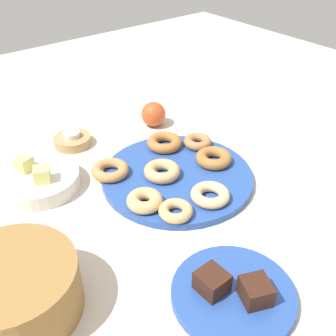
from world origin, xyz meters
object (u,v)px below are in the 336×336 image
at_px(brownie_near, 256,291).
at_px(brownie_far, 212,282).
at_px(donut_4, 210,195).
at_px(donut_7, 198,142).
at_px(donut_1, 110,170).
at_px(apple, 153,114).
at_px(donut_2, 162,171).
at_px(donut_6, 214,158).
at_px(donut_0, 176,211).
at_px(donut_3, 164,143).
at_px(donut_5, 145,201).
at_px(melon_chunk_right, 24,164).
at_px(tealight, 72,134).
at_px(basket, 14,290).
at_px(candle_holder, 72,141).
at_px(donut_plate, 177,177).
at_px(melon_chunk_left, 42,174).
at_px(cake_plate, 233,294).
at_px(fruit_bowl, 39,180).

xyz_separation_m(brownie_near, brownie_far, (0.06, 0.04, 0.00)).
xyz_separation_m(donut_4, donut_7, (0.19, -0.14, -0.00)).
bearing_deg(brownie_near, donut_1, -0.36).
distance_m(donut_4, apple, 0.41).
relative_size(donut_2, donut_6, 0.97).
relative_size(donut_0, donut_1, 0.82).
bearing_deg(donut_3, donut_5, 131.89).
relative_size(donut_4, donut_5, 1.10).
height_order(donut_7, melon_chunk_right, melon_chunk_right).
distance_m(tealight, basket, 0.55).
xyz_separation_m(donut_3, tealight, (0.20, 0.18, 0.00)).
bearing_deg(donut_5, candle_holder, -1.73).
distance_m(donut_plate, apple, 0.29).
relative_size(melon_chunk_left, apple, 0.48).
xyz_separation_m(cake_plate, fruit_bowl, (0.53, 0.13, 0.01)).
bearing_deg(basket, candle_holder, -37.31).
bearing_deg(apple, donut_2, 147.12).
distance_m(donut_0, brownie_near, 0.26).
distance_m(donut_plate, donut_4, 0.13).
distance_m(donut_5, apple, 0.41).
xyz_separation_m(candle_holder, apple, (-0.05, -0.25, 0.02)).
relative_size(donut_7, candle_holder, 0.73).
bearing_deg(fruit_bowl, basket, 150.40).
relative_size(donut_0, tealight, 1.61).
height_order(donut_0, fruit_bowl, donut_0).
bearing_deg(brownie_far, donut_5, -9.39).
bearing_deg(donut_1, candle_holder, -1.73).
distance_m(donut_6, melon_chunk_left, 0.43).
relative_size(donut_5, basket, 0.36).
xyz_separation_m(brownie_near, fruit_bowl, (0.56, 0.15, -0.02)).
relative_size(donut_4, apple, 1.19).
relative_size(candle_holder, basket, 0.46).
relative_size(donut_1, donut_6, 0.99).
bearing_deg(basket, apple, -56.43).
bearing_deg(tealight, cake_plate, 177.71).
bearing_deg(candle_holder, donut_2, -163.39).
bearing_deg(melon_chunk_left, brownie_far, -167.37).
relative_size(donut_3, donut_5, 1.17).
bearing_deg(donut_3, donut_0, 146.68).
distance_m(donut_1, brownie_near, 0.48).
bearing_deg(donut_3, donut_1, 95.79).
bearing_deg(donut_3, brownie_far, 151.60).
xyz_separation_m(donut_0, donut_6, (0.10, -0.21, 0.00)).
distance_m(donut_0, melon_chunk_left, 0.33).
relative_size(donut_2, fruit_bowl, 0.45).
xyz_separation_m(donut_4, brownie_near, (-0.25, 0.13, 0.01)).
bearing_deg(donut_6, basket, 100.39).
relative_size(donut_6, cake_plate, 0.41).
distance_m(donut_7, melon_chunk_left, 0.42).
bearing_deg(brownie_near, brownie_far, 36.03).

